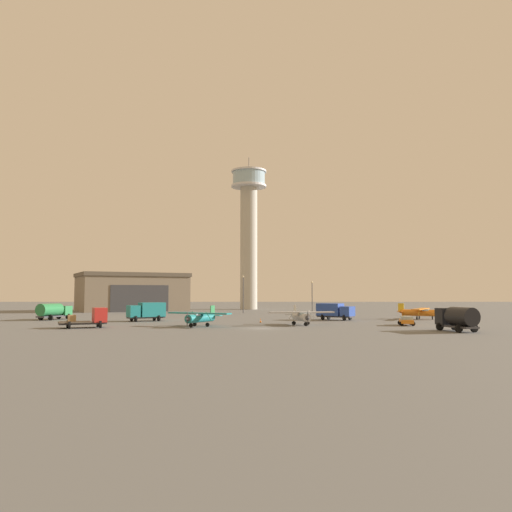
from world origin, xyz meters
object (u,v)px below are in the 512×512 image
Objects in this scene: truck_flatbed_red at (92,318)px; truck_fuel_tanker_black at (458,318)px; truck_box_teal at (148,311)px; control_tower at (249,224)px; traffic_cone_near_left at (261,321)px; airplane_teal at (201,317)px; light_post_west at (313,294)px; airplane_silver at (301,316)px; truck_fuel_tanker_green at (54,311)px; truck_box_blue at (335,311)px; airplane_orange at (419,312)px; car_orange at (407,320)px; light_post_centre at (244,291)px.

truck_fuel_tanker_black is at bearing -33.75° from truck_flatbed_red.
truck_flatbed_red is 1.02× the size of truck_box_teal.
traffic_cone_near_left is (2.86, -65.51, -24.65)m from control_tower.
airplane_teal is 12.81m from traffic_cone_near_left.
control_tower reaches higher than light_post_west.
truck_fuel_tanker_black is at bearing -78.69° from light_post_west.
airplane_teal reaches higher than airplane_silver.
truck_box_teal is 0.87× the size of truck_fuel_tanker_green.
truck_box_blue is at bearing -73.11° from truck_fuel_tanker_green.
truck_box_blue is 1.09× the size of truck_fuel_tanker_black.
airplane_silver is at bearing -82.96° from control_tower.
airplane_orange is at bearing -70.76° from truck_fuel_tanker_green.
airplane_silver is 2.28× the size of car_orange.
truck_flatbed_red is at bearing 43.13° from truck_box_teal.
truck_box_teal is (-43.52, 22.89, 0.03)m from truck_fuel_tanker_black.
truck_fuel_tanker_black is 9.22× the size of traffic_cone_near_left.
traffic_cone_near_left is at bearing -85.57° from truck_fuel_tanker_green.
truck_flatbed_red is at bearing -111.40° from light_post_centre.
car_orange is at bearing -71.44° from control_tower.
truck_box_teal is 47.59m from light_post_west.
airplane_teal is 42.34m from airplane_orange.
control_tower reaches higher than light_post_centre.
airplane_orange is 15.84m from truck_box_blue.
light_post_west reaches higher than truck_box_blue.
truck_fuel_tanker_black is at bearing -69.88° from airplane_orange.
truck_box_teal reaches higher than traffic_cone_near_left.
truck_fuel_tanker_green is (-42.86, 14.83, 0.26)m from airplane_silver.
control_tower reaches higher than truck_box_teal.
truck_box_blue is 34.99m from light_post_centre.
light_post_west reaches higher than truck_fuel_tanker_black.
airplane_orange reaches higher than traffic_cone_near_left.
car_orange is at bearing -25.59° from truck_box_blue.
truck_box_teal is (-10.60, 13.66, 0.38)m from airplane_teal.
truck_flatbed_red is 48.24m from truck_fuel_tanker_black.
light_post_west is at bearing 147.92° from airplane_orange.
traffic_cone_near_left is (-24.31, 18.64, -1.38)m from truck_fuel_tanker_black.
light_post_west is (36.15, 51.27, 3.26)m from truck_flatbed_red.
truck_box_blue reaches higher than car_orange.
truck_box_blue is at bearing -60.92° from light_post_centre.
light_post_west is (-8.73, 46.28, 3.84)m from car_orange.
airplane_teal is 2.18× the size of car_orange.
traffic_cone_near_left is at bearing 164.22° from airplane_teal.
airplane_teal is 1.03× the size of airplane_orange.
airplane_teal is 1.40× the size of truck_box_blue.
truck_box_blue and truck_fuel_tanker_green have the same top height.
traffic_cone_near_left is (8.62, 9.42, -1.03)m from airplane_teal.
airplane_orange is at bearing -61.00° from light_post_west.
control_tower is 4.76× the size of airplane_teal.
control_tower is at bearing 29.42° from car_orange.
truck_fuel_tanker_black is at bearing -155.44° from car_orange.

